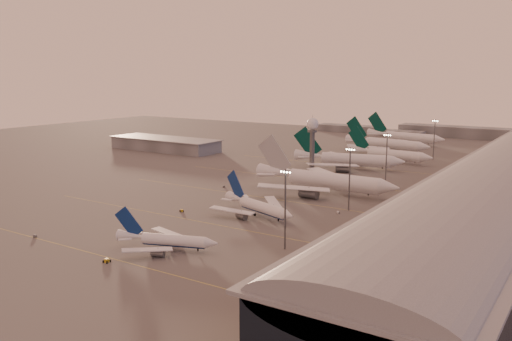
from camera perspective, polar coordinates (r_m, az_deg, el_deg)
The scene contains 25 objects.
ground at distance 202.20m, azimuth -11.37°, elevation -5.24°, with size 700.00×700.00×0.00m, color #575454.
taxiway_markings at distance 228.27m, azimuth 4.05°, elevation -3.27°, with size 180.00×185.25×0.02m.
hangar at distance 382.28m, azimuth -9.56°, elevation 2.78°, with size 82.00×27.00×8.50m.
radar_tower at distance 291.97m, azimuth 5.96°, elevation 3.85°, with size 6.40×6.40×31.10m.
mast_a at distance 164.27m, azimuth 3.09°, elevation -3.72°, with size 3.60×0.56×25.00m.
mast_b at distance 213.72m, azimuth 9.82°, elevation -0.57°, with size 3.60×0.56×25.00m.
mast_c at distance 266.05m, azimuth 13.57°, elevation 1.42°, with size 3.60×0.56×25.00m.
mast_d at distance 351.96m, azimuth 18.25°, elevation 3.30°, with size 3.60×0.56×25.00m.
distant_horizon at distance 484.99m, azimuth 16.89°, elevation 4.00°, with size 165.00×37.50×9.00m.
narrowbody_near at distance 168.48m, azimuth -9.36°, elevation -7.41°, with size 31.88×24.98×13.00m.
narrowbody_mid at distance 204.31m, azimuth 0.24°, elevation -3.97°, with size 37.93×29.75×15.38m.
widebody_white at distance 245.18m, azimuth 7.25°, elevation -1.36°, with size 70.27×56.32×24.72m.
greentail_a at distance 308.17m, azimuth 9.74°, elevation 0.93°, with size 62.49×49.95×22.99m.
greentail_b at distance 336.81m, azimuth 13.84°, elevation 1.49°, with size 55.91×44.89×20.36m.
greentail_c at distance 380.75m, azimuth 13.61°, elevation 2.56°, with size 63.01×50.59×22.94m.
greentail_d at distance 424.67m, azimuth 15.41°, elevation 3.26°, with size 63.40×50.80×23.18m.
gsv_truck_a at distance 192.90m, azimuth -22.16°, elevation -6.28°, with size 4.95×3.65×1.90m.
gsv_tug_near at distance 162.02m, azimuth -15.43°, elevation -9.15°, with size 2.71×4.12×1.12m.
gsv_catering_a at distance 149.05m, azimuth 1.49°, elevation -10.00°, with size 4.68×2.88×3.57m.
gsv_tug_mid at distance 212.79m, azimuth -7.83°, elevation -4.22°, with size 3.77×3.40×0.92m.
gsv_truck_b at distance 210.56m, azimuth 8.73°, elevation -4.26°, with size 4.81×2.07×1.89m.
gsv_truck_c at distance 255.39m, azimuth -3.32°, elevation -1.57°, with size 5.08×3.82×1.95m.
gsv_catering_b at distance 220.96m, azimuth 15.22°, elevation -3.46°, with size 6.15×4.20×4.63m.
gsv_truck_d at distance 300.27m, azimuth 2.77°, elevation 0.27°, with size 3.30×6.30×2.42m.
gsv_tug_hangar at distance 322.61m, azimuth 13.99°, elevation 0.56°, with size 4.02×2.47×1.14m.
Camera 1 is at (137.77, -137.98, 53.53)m, focal length 38.00 mm.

